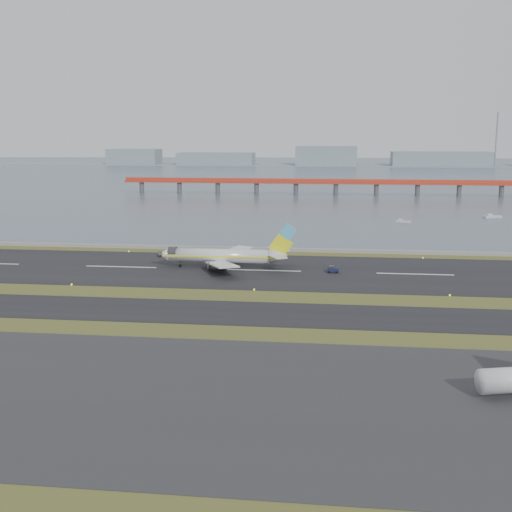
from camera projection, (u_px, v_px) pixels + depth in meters
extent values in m
plane|color=#414E1B|center=(250.00, 299.00, 144.08)|extent=(1000.00, 1000.00, 0.00)
cube|color=#2D2D2F|center=(201.00, 396.00, 90.43)|extent=(1000.00, 50.00, 0.10)
cube|color=black|center=(243.00, 313.00, 132.36)|extent=(1000.00, 18.00, 0.10)
cube|color=black|center=(264.00, 271.00, 173.33)|extent=(1000.00, 45.00, 0.10)
cube|color=gray|center=(274.00, 249.00, 202.50)|extent=(1000.00, 2.50, 1.00)
cube|color=#485867|center=(313.00, 174.00, 592.72)|extent=(1400.00, 800.00, 1.30)
cube|color=#BB3520|center=(336.00, 183.00, 384.18)|extent=(260.00, 5.00, 1.60)
cube|color=#BB3520|center=(336.00, 180.00, 383.89)|extent=(260.00, 0.40, 1.40)
cylinder|color=#4C4C51|center=(180.00, 189.00, 396.13)|extent=(2.80, 2.80, 7.00)
cylinder|color=#4C4C51|center=(336.00, 190.00, 385.02)|extent=(2.80, 2.80, 7.00)
cylinder|color=#4C4C51|center=(501.00, 192.00, 373.91)|extent=(2.80, 2.80, 7.00)
cube|color=gray|center=(317.00, 165.00, 748.77)|extent=(1400.00, 80.00, 1.00)
cube|color=gray|center=(134.00, 157.00, 772.54)|extent=(60.00, 35.00, 18.00)
cube|color=gray|center=(216.00, 159.00, 761.34)|extent=(90.00, 35.00, 14.00)
cube|color=gray|center=(326.00, 156.00, 745.54)|extent=(70.00, 35.00, 22.00)
cube|color=gray|center=(441.00, 159.00, 731.06)|extent=(110.00, 35.00, 16.00)
cylinder|color=gray|center=(496.00, 139.00, 719.97)|extent=(1.80, 1.80, 60.00)
cylinder|color=silver|center=(219.00, 256.00, 176.06)|extent=(28.00, 3.80, 3.80)
cone|color=silver|center=(164.00, 254.00, 177.87)|extent=(3.20, 3.80, 3.80)
cone|color=silver|center=(278.00, 256.00, 174.13)|extent=(5.00, 3.80, 3.80)
cube|color=yellow|center=(218.00, 257.00, 174.19)|extent=(31.00, 0.06, 0.45)
cube|color=yellow|center=(220.00, 254.00, 177.93)|extent=(31.00, 0.06, 0.45)
cube|color=silver|center=(222.00, 264.00, 167.65)|extent=(11.31, 15.89, 1.66)
cube|color=silver|center=(232.00, 253.00, 184.23)|extent=(11.31, 15.89, 1.66)
cylinder|color=#323237|center=(217.00, 267.00, 170.51)|extent=(4.20, 2.10, 2.10)
cylinder|color=#323237|center=(225.00, 258.00, 182.21)|extent=(4.20, 2.10, 2.10)
cube|color=yellow|center=(281.00, 245.00, 173.49)|extent=(6.80, 0.35, 6.85)
cube|color=#4FB9E1|center=(288.00, 232.00, 172.58)|extent=(4.85, 0.37, 4.90)
cube|color=silver|center=(278.00, 257.00, 170.30)|extent=(5.64, 6.80, 0.22)
cube|color=silver|center=(280.00, 252.00, 177.71)|extent=(5.64, 6.80, 0.22)
cylinder|color=black|center=(180.00, 266.00, 177.91)|extent=(0.80, 0.28, 0.80)
cylinder|color=black|center=(223.00, 268.00, 173.71)|extent=(1.00, 0.38, 1.00)
cylinder|color=black|center=(226.00, 264.00, 179.17)|extent=(1.00, 0.38, 1.00)
cube|color=#141A39|center=(333.00, 270.00, 170.44)|extent=(3.02, 1.80, 1.10)
cube|color=#323237|center=(332.00, 267.00, 170.37)|extent=(1.36, 1.44, 0.64)
cylinder|color=black|center=(329.00, 272.00, 169.99)|extent=(0.66, 0.31, 0.64)
cylinder|color=black|center=(329.00, 271.00, 171.42)|extent=(0.66, 0.31, 0.64)
cylinder|color=black|center=(337.00, 272.00, 169.66)|extent=(0.66, 0.31, 0.64)
cylinder|color=black|center=(337.00, 271.00, 171.09)|extent=(0.66, 0.31, 0.64)
cube|color=silver|center=(404.00, 222.00, 267.12)|extent=(6.70, 3.87, 0.82)
cube|color=silver|center=(400.00, 220.00, 267.55)|extent=(2.19, 1.95, 0.82)
cube|color=silver|center=(493.00, 217.00, 281.55)|extent=(8.39, 5.06, 1.03)
cube|color=silver|center=(489.00, 215.00, 281.00)|extent=(2.77, 2.49, 1.03)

